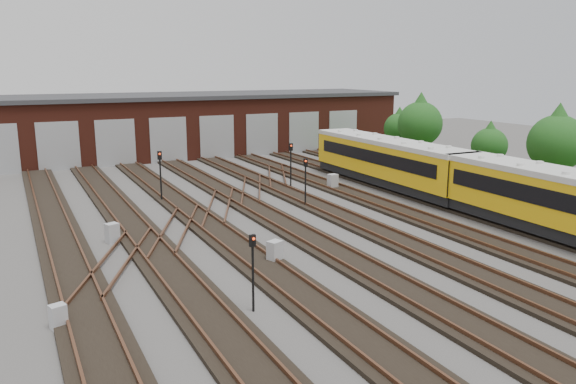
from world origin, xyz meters
name	(u,v)px	position (x,y,z in m)	size (l,w,h in m)	color
ground	(401,265)	(0.00, 0.00, 0.00)	(120.00, 120.00, 0.00)	#42403E
track_network	(391,259)	(-0.17, 0.59, 0.11)	(30.40, 70.00, 0.33)	black
maintenance_shed	(172,124)	(-0.01, 39.97, 3.20)	(51.00, 12.50, 6.35)	#531F14
grass_verge	(518,187)	(19.00, 10.00, 0.03)	(8.00, 55.00, 0.05)	#224918
metro_train	(573,205)	(10.00, -1.24, 2.08)	(3.10, 48.56, 3.42)	black
signal_mast_0	(253,263)	(-8.27, -1.65, 1.93)	(0.24, 0.23, 3.03)	black
signal_mast_1	(160,170)	(-6.88, 17.70, 2.27)	(0.30, 0.29, 3.54)	black
signal_mast_2	(291,160)	(2.98, 17.39, 2.25)	(0.30, 0.28, 3.53)	black
signal_mast_3	(306,176)	(1.27, 11.88, 2.10)	(0.30, 0.29, 3.29)	black
relay_cabinet_0	(58,317)	(-15.00, 0.12, 0.45)	(0.54, 0.45, 0.89)	#B1B3B6
relay_cabinet_1	(112,233)	(-11.54, 9.63, 0.53)	(0.63, 0.53, 1.05)	#B1B3B6
relay_cabinet_2	(275,252)	(-5.20, 2.93, 0.54)	(0.64, 0.54, 1.07)	#B1B3B6
relay_cabinet_3	(326,165)	(9.54, 23.32, 0.46)	(0.55, 0.46, 0.92)	#B1B3B6
relay_cabinet_4	(333,182)	(5.89, 16.05, 0.57)	(0.69, 0.57, 1.15)	#B1B3B6
tree_0	(420,118)	(18.79, 21.72, 4.44)	(4.17, 4.17, 6.91)	#302215
tree_1	(399,125)	(20.37, 26.88, 3.34)	(3.14, 3.14, 5.21)	#302215
tree_2	(557,136)	(19.05, 7.07, 4.31)	(4.04, 4.04, 6.70)	#302215
tree_3	(490,141)	(19.56, 13.77, 3.13)	(2.95, 2.95, 4.88)	#302215
bush_0	(474,179)	(16.00, 11.70, 0.68)	(1.35, 1.35, 1.35)	#124113
bush_1	(501,171)	(19.72, 12.50, 0.82)	(1.65, 1.65, 1.65)	#124113
bush_2	(421,156)	(19.34, 21.96, 0.80)	(1.60, 1.60, 1.60)	#124113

